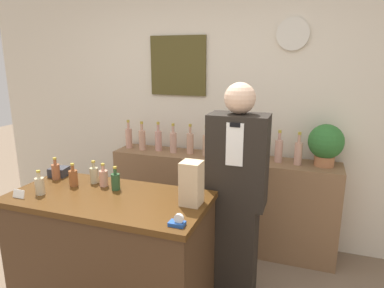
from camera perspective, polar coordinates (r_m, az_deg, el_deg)
back_wall at (r=3.46m, az=3.13°, el=6.34°), size 5.20×0.09×2.70m
back_shelf at (r=3.44m, az=4.79°, el=-9.43°), size 2.17×0.37×0.91m
display_counter at (r=2.61m, az=-13.26°, el=-17.80°), size 1.36×0.66×0.92m
shopkeeper at (r=2.57m, az=7.44°, el=-8.72°), size 0.42×0.26×1.67m
potted_plant at (r=3.17m, az=21.41°, el=0.13°), size 0.30×0.30×0.37m
paper_bag at (r=2.16m, az=-0.09°, el=-6.54°), size 0.13×0.13×0.28m
tape_dispenser at (r=1.94m, az=-2.41°, el=-12.85°), size 0.09×0.06×0.07m
price_card_left at (r=2.57m, az=-26.91°, el=-7.43°), size 0.09×0.02×0.06m
gift_box at (r=2.90m, az=-21.28°, el=-4.31°), size 0.15×0.14×0.07m
counter_bottle_0 at (r=2.82m, az=-21.75°, el=-4.21°), size 0.06×0.06×0.17m
counter_bottle_1 at (r=2.56m, az=-24.04°, el=-6.31°), size 0.06×0.06×0.17m
counter_bottle_2 at (r=2.63m, az=-19.17°, el=-5.28°), size 0.06×0.06×0.17m
counter_bottle_3 at (r=2.65m, az=-16.01°, el=-4.91°), size 0.06×0.06×0.17m
counter_bottle_4 at (r=2.57m, az=-14.53°, el=-5.44°), size 0.06×0.06×0.17m
counter_bottle_5 at (r=2.48m, az=-12.62°, el=-6.04°), size 0.06×0.06×0.17m
shelf_bottle_0 at (r=3.63m, az=-10.49°, el=1.09°), size 0.07×0.07×0.29m
shelf_bottle_1 at (r=3.53m, az=-8.31°, el=0.79°), size 0.07×0.07×0.29m
shelf_bottle_2 at (r=3.48m, az=-5.62°, el=0.68°), size 0.07×0.07×0.29m
shelf_bottle_3 at (r=3.39m, az=-3.15°, el=0.39°), size 0.07×0.07×0.29m
shelf_bottle_4 at (r=3.36m, az=-0.31°, el=0.25°), size 0.07×0.07×0.29m
shelf_bottle_5 at (r=3.29m, az=2.37°, el=-0.06°), size 0.07×0.07×0.29m
shelf_bottle_6 at (r=3.26m, az=5.30°, el=-0.25°), size 0.07×0.07×0.29m
shelf_bottle_7 at (r=3.21m, az=8.18°, el=-0.56°), size 0.07×0.07×0.29m
shelf_bottle_8 at (r=3.18m, az=11.18°, el=-0.82°), size 0.07×0.07×0.29m
shelf_bottle_9 at (r=3.18m, az=14.25°, el=-0.99°), size 0.07×0.07×0.29m
shelf_bottle_10 at (r=3.15m, az=17.29°, el=-1.36°), size 0.07×0.07×0.29m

